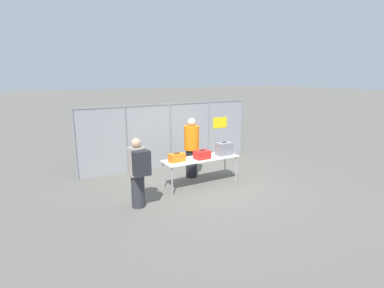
% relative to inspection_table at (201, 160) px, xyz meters
% --- Properties ---
extents(ground_plane, '(120.00, 120.00, 0.00)m').
position_rel_inspection_table_xyz_m(ground_plane, '(0.08, -0.13, -0.72)').
color(ground_plane, '#605E56').
extents(fence_section, '(6.12, 0.07, 2.12)m').
position_rel_inspection_table_xyz_m(fence_section, '(0.10, 2.13, 0.39)').
color(fence_section, gray).
rests_on(fence_section, ground_plane).
extents(inspection_table, '(2.17, 0.67, 0.78)m').
position_rel_inspection_table_xyz_m(inspection_table, '(0.00, 0.00, 0.00)').
color(inspection_table, silver).
rests_on(inspection_table, ground_plane).
extents(suitcase_orange, '(0.45, 0.24, 0.24)m').
position_rel_inspection_table_xyz_m(suitcase_orange, '(-0.74, 0.01, 0.17)').
color(suitcase_orange, orange).
rests_on(suitcase_orange, inspection_table).
extents(suitcase_red, '(0.42, 0.32, 0.25)m').
position_rel_inspection_table_xyz_m(suitcase_red, '(-0.00, -0.07, 0.17)').
color(suitcase_red, red).
rests_on(suitcase_red, inspection_table).
extents(suitcase_grey, '(0.47, 0.31, 0.38)m').
position_rel_inspection_table_xyz_m(suitcase_grey, '(0.76, -0.04, 0.24)').
color(suitcase_grey, slate).
rests_on(suitcase_grey, inspection_table).
extents(traveler_hooded, '(0.41, 0.63, 1.65)m').
position_rel_inspection_table_xyz_m(traveler_hooded, '(-2.02, -0.56, 0.18)').
color(traveler_hooded, '#2D2D33').
rests_on(traveler_hooded, ground_plane).
extents(security_worker_near, '(0.44, 0.44, 1.79)m').
position_rel_inspection_table_xyz_m(security_worker_near, '(0.12, 0.73, 0.21)').
color(security_worker_near, black).
rests_on(security_worker_near, ground_plane).
extents(utility_trailer, '(3.83, 2.04, 0.75)m').
position_rel_inspection_table_xyz_m(utility_trailer, '(0.94, 4.84, -0.29)').
color(utility_trailer, '#4C6B47').
rests_on(utility_trailer, ground_plane).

